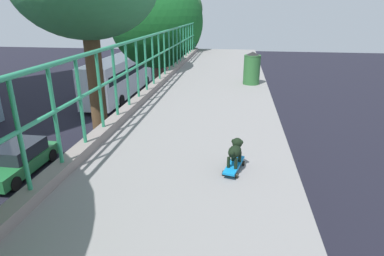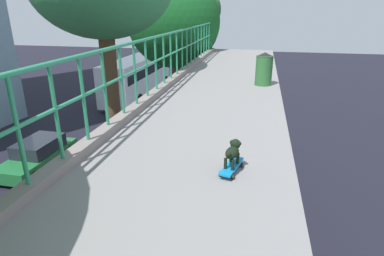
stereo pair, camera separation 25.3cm
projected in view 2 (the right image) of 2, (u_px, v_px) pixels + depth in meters
car_yellow_cab_fifth at (52, 222)px, 10.47m from camera, size 1.92×4.53×1.53m
car_green_sixth at (38, 155)px, 15.27m from camera, size 1.76×4.21×1.38m
car_grey_seventh at (137, 134)px, 17.75m from camera, size 1.72×4.46×1.42m
city_bus at (140, 74)px, 27.90m from camera, size 2.51×11.62×3.35m
roadside_tree_far at (174, 24)px, 14.42m from camera, size 4.17×4.17×8.71m
roadside_tree_farthest at (189, 13)px, 17.81m from camera, size 3.61×3.61×8.62m
toy_skateboard at (232, 167)px, 3.64m from camera, size 0.26×0.51×0.08m
small_dog at (233, 151)px, 3.58m from camera, size 0.19×0.35×0.29m
litter_bin at (264, 68)px, 7.71m from camera, size 0.41×0.41×0.79m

